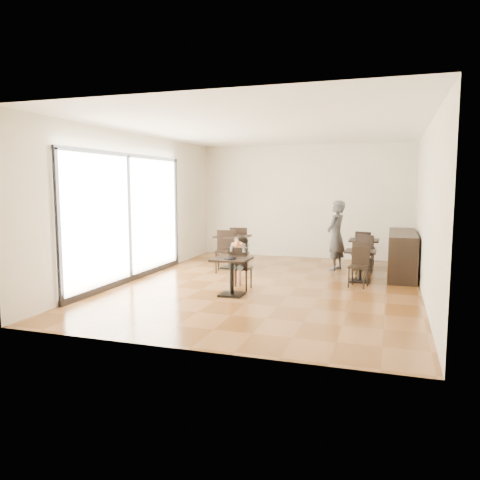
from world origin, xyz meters
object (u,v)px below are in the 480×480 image
at_px(chair_left_b, 225,252).
at_px(chair_mid_a, 362,259).
at_px(chair_left_a, 239,246).
at_px(chair_back_b, 362,255).
at_px(cafe_table_back, 364,254).
at_px(child_chair, 241,268).
at_px(cafe_table_mid, 360,266).
at_px(child_table, 232,277).
at_px(cafe_table_left, 233,252).
at_px(child, 241,263).
at_px(chair_back_a, 365,248).
at_px(chair_mid_b, 358,267).
at_px(adult_patron, 336,235).

bearing_deg(chair_left_b, chair_mid_a, -4.29).
xyz_separation_m(chair_left_a, chair_back_b, (3.13, -0.24, -0.05)).
xyz_separation_m(cafe_table_back, chair_left_a, (-3.13, -0.31, 0.12)).
xyz_separation_m(child_chair, cafe_table_mid, (2.22, 1.50, -0.09)).
xyz_separation_m(cafe_table_mid, chair_left_a, (-3.15, 1.25, 0.16)).
xyz_separation_m(chair_left_b, chair_back_b, (3.13, 0.86, -0.05)).
relative_size(child_table, chair_back_b, 0.80).
bearing_deg(child_chair, chair_left_b, -60.55).
bearing_deg(cafe_table_left, child, -67.06).
height_order(cafe_table_left, chair_left_a, chair_left_a).
xyz_separation_m(cafe_table_back, chair_back_a, (0.00, 0.55, 0.08)).
relative_size(cafe_table_left, chair_mid_b, 1.01).
height_order(adult_patron, chair_mid_a, adult_patron).
distance_m(child_table, child_chair, 0.55).
bearing_deg(chair_left_a, cafe_table_back, 174.02).
xyz_separation_m(adult_patron, cafe_table_left, (-2.48, -0.56, -0.44)).
bearing_deg(cafe_table_mid, chair_left_b, 177.33).
relative_size(chair_left_a, chair_back_b, 1.11).
relative_size(child_table, cafe_table_back, 0.96).
distance_m(chair_mid_b, chair_left_b, 3.22).
distance_m(cafe_table_mid, chair_mid_b, 0.55).
height_order(child, cafe_table_back, child).
relative_size(child_chair, child, 0.79).
distance_m(child, cafe_table_back, 3.77).
xyz_separation_m(chair_left_b, chair_back_a, (3.13, 1.96, -0.05)).
height_order(child_table, chair_mid_a, chair_mid_a).
height_order(cafe_table_left, chair_back_a, chair_back_a).
bearing_deg(chair_left_a, chair_left_b, 78.41).
relative_size(child, chair_back_a, 1.21).
relative_size(cafe_table_back, chair_back_a, 0.83).
distance_m(chair_mid_a, chair_mid_b, 1.10).
relative_size(cafe_table_left, chair_back_b, 0.92).
bearing_deg(chair_back_b, chair_left_b, -148.05).
height_order(cafe_table_mid, chair_mid_a, chair_mid_a).
distance_m(adult_patron, chair_back_b, 0.80).
bearing_deg(chair_left_b, chair_left_a, 78.41).
distance_m(child, chair_mid_b, 2.42).
height_order(chair_mid_a, chair_left_b, chair_left_b).
xyz_separation_m(chair_mid_b, chair_left_a, (-3.15, 1.80, 0.09)).
bearing_deg(chair_mid_b, child, -146.88).
xyz_separation_m(cafe_table_mid, cafe_table_left, (-3.15, 0.70, 0.07)).
bearing_deg(child_chair, adult_patron, -119.37).
relative_size(adult_patron, cafe_table_back, 2.29).
relative_size(child, chair_mid_b, 1.32).
bearing_deg(cafe_table_left, cafe_table_mid, -12.48).
bearing_deg(chair_back_b, cafe_table_left, -157.76).
distance_m(child_table, chair_back_b, 3.76).
distance_m(child_table, chair_back_a, 4.70).
bearing_deg(cafe_table_mid, chair_back_a, 90.48).
height_order(chair_back_a, chair_back_b, same).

